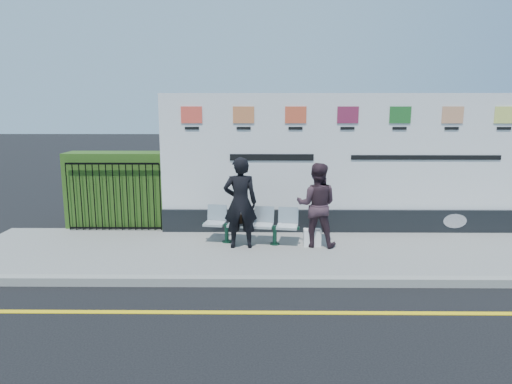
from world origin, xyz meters
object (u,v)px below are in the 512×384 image
bench (251,234)px  woman_right (317,205)px  billboard (345,173)px  woman_left (240,203)px

bench → woman_right: size_ratio=1.14×
billboard → woman_right: size_ratio=4.83×
bench → woman_right: woman_right is taller
bench → woman_left: size_ratio=1.05×
bench → woman_right: bearing=3.0°
bench → billboard: bearing=33.7°
billboard → woman_right: billboard is taller
woman_left → bench: bearing=-129.4°
woman_left → woman_right: 1.50m
bench → woman_left: bearing=-117.8°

